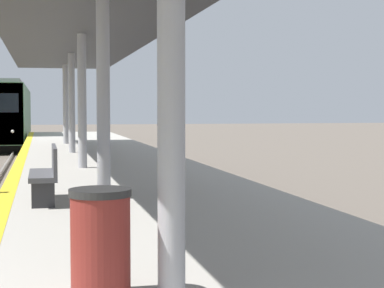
{
  "coord_description": "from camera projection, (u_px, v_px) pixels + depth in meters",
  "views": [
    {
      "loc": [
        2.28,
        -2.66,
        2.57
      ],
      "look_at": [
        6.1,
        13.63,
        1.63
      ],
      "focal_mm": 60.0,
      "sensor_mm": 36.0,
      "label": 1
    }
  ],
  "objects": [
    {
      "name": "train",
      "position": [
        8.0,
        114.0,
        45.22
      ],
      "size": [
        2.7,
        22.56,
        4.21
      ],
      "color": "black",
      "rests_on": "ground"
    },
    {
      "name": "station_canopy",
      "position": [
        81.0,
        32.0,
        16.41
      ],
      "size": [
        4.14,
        29.18,
        3.65
      ],
      "color": "#99999E",
      "rests_on": "platform_right"
    },
    {
      "name": "bench",
      "position": [
        47.0,
        172.0,
        10.55
      ],
      "size": [
        0.44,
        1.67,
        0.92
      ],
      "color": "#4C4C51",
      "rests_on": "platform_right"
    },
    {
      "name": "trash_bin",
      "position": [
        101.0,
        243.0,
        5.21
      ],
      "size": [
        0.51,
        0.51,
        0.89
      ],
      "color": "maroon",
      "rests_on": "platform_right"
    }
  ]
}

